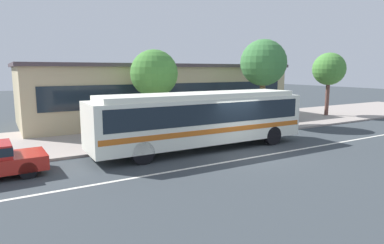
% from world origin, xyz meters
% --- Properties ---
extents(ground_plane, '(120.00, 120.00, 0.00)m').
position_xyz_m(ground_plane, '(0.00, 0.00, 0.00)').
color(ground_plane, '#353C41').
extents(sidewalk_slab, '(60.00, 8.00, 0.12)m').
position_xyz_m(sidewalk_slab, '(0.00, 7.17, 0.06)').
color(sidewalk_slab, '#9D918A').
rests_on(sidewalk_slab, ground_plane).
extents(lane_stripe_center, '(56.00, 0.16, 0.01)m').
position_xyz_m(lane_stripe_center, '(0.00, -0.80, 0.00)').
color(lane_stripe_center, silver).
rests_on(lane_stripe_center, ground_plane).
extents(transit_bus, '(11.18, 2.63, 2.84)m').
position_xyz_m(transit_bus, '(-1.34, 1.82, 1.65)').
color(transit_bus, white).
rests_on(transit_bus, ground_plane).
extents(pedestrian_waiting_near_sign, '(0.43, 0.43, 1.73)m').
position_xyz_m(pedestrian_waiting_near_sign, '(3.59, 3.86, 1.13)').
color(pedestrian_waiting_near_sign, '#1B324D').
rests_on(pedestrian_waiting_near_sign, sidewalk_slab).
extents(bus_stop_sign, '(0.08, 0.44, 2.35)m').
position_xyz_m(bus_stop_sign, '(2.12, 3.47, 1.64)').
color(bus_stop_sign, gray).
rests_on(bus_stop_sign, sidewalk_slab).
extents(street_tree_near_stop, '(2.85, 2.85, 5.06)m').
position_xyz_m(street_tree_near_stop, '(-1.83, 6.38, 3.73)').
color(street_tree_near_stop, brown).
rests_on(street_tree_near_stop, sidewalk_slab).
extents(street_tree_mid_block, '(3.21, 3.21, 5.94)m').
position_xyz_m(street_tree_mid_block, '(6.03, 5.49, 4.42)').
color(street_tree_mid_block, brown).
rests_on(street_tree_mid_block, sidewalk_slab).
extents(street_tree_far_end, '(2.71, 2.71, 5.28)m').
position_xyz_m(street_tree_far_end, '(14.20, 6.38, 4.00)').
color(street_tree_far_end, brown).
rests_on(street_tree_far_end, sidewalk_slab).
extents(station_building, '(20.57, 8.52, 4.40)m').
position_xyz_m(station_building, '(1.10, 12.50, 2.21)').
color(station_building, tan).
rests_on(station_building, ground_plane).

